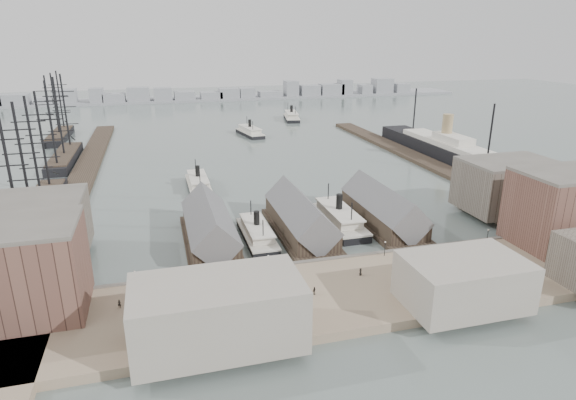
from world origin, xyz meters
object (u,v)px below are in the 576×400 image
object	(u,v)px
ferry_docked_west	(257,233)
ocean_steamer	(445,149)
horse_cart_center	(291,288)
horse_cart_right	(454,272)
horse_cart_left	(216,301)
tram	(540,248)

from	to	relation	value
ferry_docked_west	ocean_steamer	size ratio (longest dim) A/B	0.25
ocean_steamer	horse_cart_center	bearing A→B (deg)	-135.06
horse_cart_right	ferry_docked_west	bearing A→B (deg)	63.04
ferry_docked_west	horse_cart_center	xyz separation A→B (m)	(0.41, -33.61, 0.68)
ferry_docked_west	horse_cart_left	xyz separation A→B (m)	(-15.87, -34.85, 0.65)
horse_cart_center	horse_cart_right	xyz separation A→B (m)	(38.23, -3.01, -0.01)
tram	horse_cart_center	size ratio (longest dim) A/B	1.96
ferry_docked_west	tram	xyz separation A→B (m)	(66.08, -32.33, 1.63)
horse_cart_left	horse_cart_center	distance (m)	16.32
ferry_docked_west	horse_cart_right	world-z (taller)	ferry_docked_west
ferry_docked_west	horse_cart_left	world-z (taller)	ferry_docked_west
tram	horse_cart_center	bearing A→B (deg)	-175.00
tram	horse_cart_center	distance (m)	65.69
ferry_docked_west	horse_cart_center	distance (m)	33.62
ferry_docked_west	horse_cart_right	distance (m)	53.24
ocean_steamer	horse_cart_right	size ratio (longest dim) A/B	21.37
ferry_docked_west	horse_cart_center	bearing A→B (deg)	-89.31
ocean_steamer	horse_cart_left	distance (m)	160.51
horse_cart_left	horse_cart_right	bearing A→B (deg)	-49.36
horse_cart_left	ferry_docked_west	bearing A→B (deg)	18.01
horse_cart_right	horse_cart_left	bearing A→B (deg)	104.65
ocean_steamer	horse_cart_left	bearing A→B (deg)	-138.86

